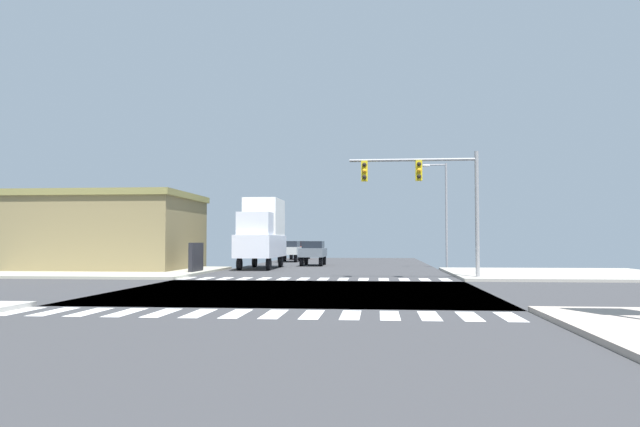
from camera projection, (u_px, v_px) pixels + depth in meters
The scene contains 12 objects.
ground at pixel (300, 292), 23.10m from camera, with size 90.00×90.00×0.05m.
sidewalk_corner_ne at pixel (559, 274), 33.82m from camera, with size 12.00×12.00×0.14m.
sidewalk_corner_nw at pixel (109, 272), 36.26m from camera, with size 12.00×12.00×0.14m.
crosswalk_near at pixel (255, 314), 15.87m from camera, with size 13.50×2.00×0.01m.
crosswalk_far at pixel (313, 279), 30.39m from camera, with size 13.50×2.00×0.01m.
traffic_signal_mast at pixel (426, 185), 30.39m from camera, with size 6.42×0.55×6.37m.
street_lamp at pixel (443, 205), 42.85m from camera, with size 1.78×0.32×7.39m.
bank_building at pixel (78, 232), 39.47m from camera, with size 16.49×8.71×4.96m.
box_truck_farside_1 at pixel (262, 231), 42.00m from camera, with size 2.40×7.20×4.85m.
sedan_queued_2 at pixel (300, 248), 62.71m from camera, with size 1.80×4.30×1.88m.
sedan_leading_3 at pixel (290, 249), 55.43m from camera, with size 1.80×4.30×1.88m.
sedan_trailing_4 at pixel (313, 251), 47.00m from camera, with size 1.80×4.30×1.88m.
Camera 1 is at (2.94, -23.04, 1.91)m, focal length 34.16 mm.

